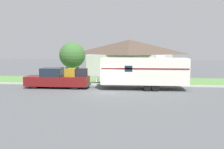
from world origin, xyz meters
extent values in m
plane|color=#515456|center=(0.00, 0.00, 0.00)|extent=(120.00, 120.00, 0.00)
cube|color=#ADADA8|center=(0.00, 3.75, 0.07)|extent=(80.00, 0.30, 0.14)
cube|color=#568442|center=(0.00, 7.40, 0.01)|extent=(80.00, 7.00, 0.03)
cube|color=#B2B2A8|center=(1.99, 15.62, 1.50)|extent=(11.76, 7.84, 3.00)
pyramid|color=#4C3D33|center=(1.99, 15.62, 4.09)|extent=(12.70, 8.47, 2.17)
cube|color=#4C3828|center=(1.99, 11.73, 1.05)|extent=(1.00, 0.06, 2.10)
cylinder|color=black|center=(-6.92, 0.99, 0.43)|extent=(0.85, 0.28, 0.85)
cylinder|color=black|center=(-6.92, 2.60, 0.43)|extent=(0.85, 0.28, 0.85)
cylinder|color=black|center=(-2.79, 0.99, 0.43)|extent=(0.85, 0.28, 0.85)
cylinder|color=black|center=(-2.79, 2.60, 0.43)|extent=(0.85, 0.28, 0.85)
cube|color=maroon|center=(-6.00, 1.80, 0.70)|extent=(3.84, 1.98, 0.93)
cube|color=#19232D|center=(-5.31, 1.80, 1.58)|extent=(2.00, 1.82, 0.84)
cube|color=maroon|center=(-2.87, 1.80, 0.70)|extent=(2.41, 1.98, 0.93)
cube|color=#333333|center=(-1.61, 1.80, 0.35)|extent=(0.12, 1.78, 0.20)
cube|color=olive|center=(-3.40, 1.80, 1.56)|extent=(1.11, 0.83, 0.80)
cube|color=black|center=(-3.76, 1.80, 2.04)|extent=(0.10, 0.91, 0.08)
cube|color=black|center=(-2.34, 1.80, 1.56)|extent=(1.11, 0.83, 0.80)
cube|color=black|center=(-2.70, 1.80, 2.04)|extent=(0.10, 0.91, 0.08)
cylinder|color=black|center=(4.10, 0.74, 0.35)|extent=(0.70, 0.22, 0.70)
cylinder|color=black|center=(4.10, 2.86, 0.35)|extent=(0.70, 0.22, 0.70)
cylinder|color=black|center=(4.87, 0.74, 0.35)|extent=(0.70, 0.22, 0.70)
cylinder|color=black|center=(4.87, 2.86, 0.35)|extent=(0.70, 0.22, 0.70)
cube|color=silver|center=(3.83, 1.80, 1.78)|extent=(8.17, 2.40, 2.47)
cube|color=#5B1E1E|center=(3.83, 0.59, 2.09)|extent=(8.01, 0.01, 0.14)
cube|color=#383838|center=(-0.84, 1.80, 0.59)|extent=(1.16, 0.12, 0.10)
cylinder|color=silver|center=(-0.78, 1.80, 0.82)|extent=(0.28, 0.28, 0.36)
cube|color=silver|center=(5.30, 1.80, 3.15)|extent=(0.80, 0.68, 0.28)
cube|color=#19232D|center=(2.36, 0.59, 2.09)|extent=(0.70, 0.01, 0.56)
cylinder|color=brown|center=(1.34, 4.53, 0.53)|extent=(0.09, 0.09, 1.06)
cube|color=black|center=(1.34, 4.53, 1.17)|extent=(0.48, 0.20, 0.22)
cylinder|color=brown|center=(-4.59, 7.02, 0.97)|extent=(0.24, 0.24, 1.94)
sphere|color=#38662D|center=(-4.59, 7.02, 3.09)|extent=(3.08, 3.08, 3.08)
camera|label=1|loc=(3.11, -22.28, 4.09)|focal=40.00mm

